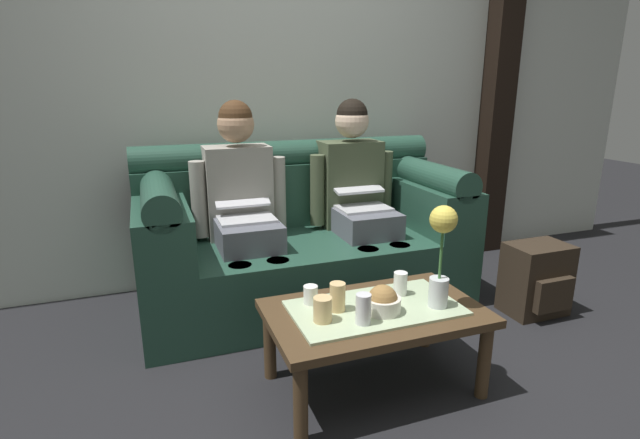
{
  "coord_description": "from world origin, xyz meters",
  "views": [
    {
      "loc": [
        -0.87,
        -1.51,
        1.31
      ],
      "look_at": [
        0.01,
        0.88,
        0.59
      ],
      "focal_mm": 27.06,
      "sensor_mm": 36.0,
      "label": 1
    }
  ],
  "objects_px": {
    "flower_vase": "(442,247)",
    "snack_bowl": "(383,302)",
    "coffee_table": "(375,319)",
    "person_right": "(357,192)",
    "cup_far_center": "(400,284)",
    "cup_far_left": "(363,309)",
    "cup_near_right": "(337,297)",
    "cup_near_left": "(323,309)",
    "cup_far_right": "(311,295)",
    "couch": "(302,241)",
    "person_left": "(242,201)",
    "backpack_right": "(537,280)"
  },
  "relations": [
    {
      "from": "person_right",
      "to": "cup_near_right",
      "type": "height_order",
      "value": "person_right"
    },
    {
      "from": "couch",
      "to": "person_left",
      "type": "relative_size",
      "value": 1.56
    },
    {
      "from": "cup_near_right",
      "to": "cup_far_left",
      "type": "relative_size",
      "value": 0.98
    },
    {
      "from": "couch",
      "to": "snack_bowl",
      "type": "relative_size",
      "value": 12.53
    },
    {
      "from": "person_right",
      "to": "snack_bowl",
      "type": "bearing_deg",
      "value": -108.61
    },
    {
      "from": "person_right",
      "to": "coffee_table",
      "type": "xyz_separation_m",
      "value": [
        -0.36,
        -1.0,
        -0.33
      ]
    },
    {
      "from": "person_right",
      "to": "backpack_right",
      "type": "height_order",
      "value": "person_right"
    },
    {
      "from": "person_right",
      "to": "cup_far_center",
      "type": "bearing_deg",
      "value": -102.16
    },
    {
      "from": "person_right",
      "to": "snack_bowl",
      "type": "xyz_separation_m",
      "value": [
        -0.35,
        -1.05,
        -0.22
      ]
    },
    {
      "from": "cup_far_center",
      "to": "cup_far_right",
      "type": "relative_size",
      "value": 1.31
    },
    {
      "from": "flower_vase",
      "to": "person_right",
      "type": "bearing_deg",
      "value": 84.43
    },
    {
      "from": "coffee_table",
      "to": "cup_far_left",
      "type": "bearing_deg",
      "value": -133.71
    },
    {
      "from": "cup_near_right",
      "to": "cup_far_center",
      "type": "relative_size",
      "value": 1.16
    },
    {
      "from": "coffee_table",
      "to": "cup_near_left",
      "type": "bearing_deg",
      "value": -170.29
    },
    {
      "from": "couch",
      "to": "coffee_table",
      "type": "height_order",
      "value": "couch"
    },
    {
      "from": "person_right",
      "to": "backpack_right",
      "type": "relative_size",
      "value": 2.92
    },
    {
      "from": "cup_far_center",
      "to": "cup_far_left",
      "type": "bearing_deg",
      "value": -145.05
    },
    {
      "from": "person_right",
      "to": "coffee_table",
      "type": "relative_size",
      "value": 1.33
    },
    {
      "from": "cup_near_right",
      "to": "person_right",
      "type": "bearing_deg",
      "value": 61.64
    },
    {
      "from": "coffee_table",
      "to": "person_right",
      "type": "bearing_deg",
      "value": 70.1
    },
    {
      "from": "flower_vase",
      "to": "snack_bowl",
      "type": "bearing_deg",
      "value": 172.3
    },
    {
      "from": "snack_bowl",
      "to": "cup_near_right",
      "type": "distance_m",
      "value": 0.19
    },
    {
      "from": "person_left",
      "to": "cup_far_left",
      "type": "xyz_separation_m",
      "value": [
        0.25,
        -1.11,
        -0.21
      ]
    },
    {
      "from": "cup_near_left",
      "to": "cup_far_center",
      "type": "distance_m",
      "value": 0.43
    },
    {
      "from": "cup_far_center",
      "to": "couch",
      "type": "bearing_deg",
      "value": 99.95
    },
    {
      "from": "couch",
      "to": "cup_near_left",
      "type": "relative_size",
      "value": 18.72
    },
    {
      "from": "person_left",
      "to": "cup_near_right",
      "type": "bearing_deg",
      "value": -78.55
    },
    {
      "from": "backpack_right",
      "to": "person_right",
      "type": "bearing_deg",
      "value": 142.05
    },
    {
      "from": "couch",
      "to": "cup_far_left",
      "type": "distance_m",
      "value": 1.12
    },
    {
      "from": "snack_bowl",
      "to": "cup_far_center",
      "type": "bearing_deg",
      "value": 39.27
    },
    {
      "from": "coffee_table",
      "to": "cup_near_right",
      "type": "bearing_deg",
      "value": 171.51
    },
    {
      "from": "person_right",
      "to": "flower_vase",
      "type": "xyz_separation_m",
      "value": [
        -0.11,
        -1.08,
        -0.0
      ]
    },
    {
      "from": "cup_near_right",
      "to": "cup_far_center",
      "type": "xyz_separation_m",
      "value": [
        0.33,
        0.05,
        -0.01
      ]
    },
    {
      "from": "snack_bowl",
      "to": "backpack_right",
      "type": "distance_m",
      "value": 1.29
    },
    {
      "from": "cup_near_right",
      "to": "cup_far_right",
      "type": "relative_size",
      "value": 1.52
    },
    {
      "from": "snack_bowl",
      "to": "coffee_table",
      "type": "bearing_deg",
      "value": 98.85
    },
    {
      "from": "backpack_right",
      "to": "cup_near_right",
      "type": "bearing_deg",
      "value": -167.61
    },
    {
      "from": "couch",
      "to": "backpack_right",
      "type": "relative_size",
      "value": 4.56
    },
    {
      "from": "flower_vase",
      "to": "snack_bowl",
      "type": "height_order",
      "value": "flower_vase"
    },
    {
      "from": "person_right",
      "to": "snack_bowl",
      "type": "height_order",
      "value": "person_right"
    },
    {
      "from": "coffee_table",
      "to": "cup_near_left",
      "type": "xyz_separation_m",
      "value": [
        -0.25,
        -0.04,
        0.11
      ]
    },
    {
      "from": "cup_near_left",
      "to": "coffee_table",
      "type": "bearing_deg",
      "value": 9.71
    },
    {
      "from": "person_right",
      "to": "cup_far_center",
      "type": "xyz_separation_m",
      "value": [
        -0.2,
        -0.92,
        -0.22
      ]
    },
    {
      "from": "coffee_table",
      "to": "cup_far_center",
      "type": "xyz_separation_m",
      "value": [
        0.16,
        0.07,
        0.11
      ]
    },
    {
      "from": "cup_near_right",
      "to": "cup_far_center",
      "type": "bearing_deg",
      "value": 8.76
    },
    {
      "from": "cup_far_center",
      "to": "cup_far_left",
      "type": "xyz_separation_m",
      "value": [
        -0.27,
        -0.19,
        0.01
      ]
    },
    {
      "from": "person_right",
      "to": "cup_far_left",
      "type": "xyz_separation_m",
      "value": [
        -0.47,
        -1.11,
        -0.21
      ]
    },
    {
      "from": "coffee_table",
      "to": "backpack_right",
      "type": "xyz_separation_m",
      "value": [
        1.22,
        0.33,
        -0.12
      ]
    },
    {
      "from": "couch",
      "to": "cup_far_left",
      "type": "relative_size",
      "value": 15.37
    },
    {
      "from": "flower_vase",
      "to": "cup_far_center",
      "type": "relative_size",
      "value": 4.21
    }
  ]
}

